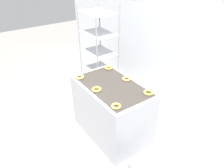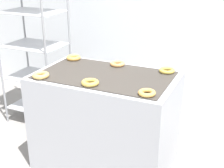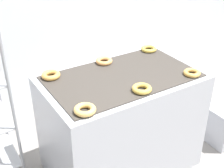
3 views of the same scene
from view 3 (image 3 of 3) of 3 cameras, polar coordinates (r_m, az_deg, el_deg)
The scene contains 8 objects.
fryer_machine at distance 2.70m, azimuth 1.70°, elevation -7.22°, with size 1.26×0.78×0.93m.
glaze_bin at distance 3.33m, azimuth 19.61°, elevation -6.97°, with size 0.31×0.32×0.38m.
donut_near_left at distance 2.02m, azimuth -4.98°, elevation -4.70°, with size 0.15×0.15×0.04m, color #DAAA58.
donut_near_center at distance 2.25m, azimuth 5.47°, elevation -0.86°, with size 0.15×0.15×0.04m, color gold.
donut_near_right at distance 2.54m, azimuth 14.42°, elevation 1.99°, with size 0.13×0.13×0.03m, color gold.
donut_far_left at distance 2.47m, azimuth -11.12°, elevation 1.60°, with size 0.15×0.15×0.04m, color gold.
donut_far_center at distance 2.66m, azimuth -1.43°, elevation 4.24°, with size 0.14×0.14×0.04m, color #DA9351.
donut_far_right at distance 2.91m, azimuth 6.75°, elevation 6.38°, with size 0.14×0.14×0.03m, color gold.
Camera 3 is at (-1.21, -1.16, 2.08)m, focal length 50.00 mm.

